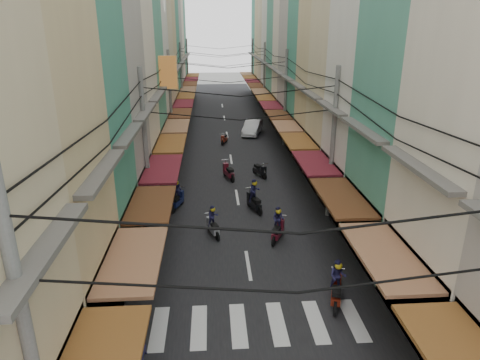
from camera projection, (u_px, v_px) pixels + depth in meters
name	position (u px, v px, depth m)	size (l,w,h in m)	color
ground	(245.00, 244.00, 20.91)	(160.00, 160.00, 0.00)	slate
road	(228.00, 140.00, 39.65)	(10.00, 80.00, 0.02)	black
sidewalk_left	(157.00, 141.00, 39.23)	(3.00, 80.00, 0.06)	gray
sidewalk_right	(297.00, 139.00, 40.06)	(3.00, 80.00, 0.06)	gray
crosswalk	(258.00, 324.00, 15.27)	(7.55, 2.40, 0.01)	silver
building_row_left	(125.00, 29.00, 32.58)	(7.80, 67.67, 23.70)	silver
building_row_right	(329.00, 34.00, 33.61)	(7.80, 68.98, 22.59)	#3F8C72
utility_poles	(230.00, 73.00, 32.73)	(10.20, 66.13, 8.20)	slate
white_car	(252.00, 134.00, 41.82)	(4.81, 1.89, 1.70)	white
bicycle	(354.00, 235.00, 21.75)	(0.59, 1.58, 1.08)	black
moving_scooters	(245.00, 206.00, 23.87)	(7.20, 25.61, 1.91)	black
parked_scooters	(372.00, 272.00, 17.64)	(13.17, 13.16, 1.01)	black
pedestrians	(152.00, 215.00, 21.61)	(13.86, 20.66, 2.21)	black
market_umbrella	(399.00, 209.00, 19.57)	(2.31, 2.31, 2.43)	#B2B2B7
traffic_sign	(369.00, 215.00, 19.34)	(0.10, 0.61, 2.77)	slate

